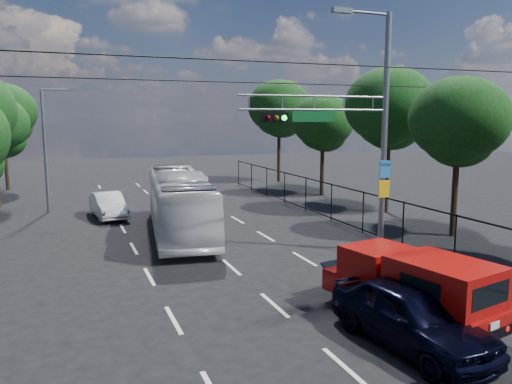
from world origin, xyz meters
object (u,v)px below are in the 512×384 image
signal_mast (359,123)px  red_pickup (411,285)px  navy_hatchback (410,315)px  white_bus (179,203)px  white_van (108,205)px

signal_mast → red_pickup: 7.99m
navy_hatchback → white_bus: size_ratio=0.43×
signal_mast → navy_hatchback: bearing=-113.4°
red_pickup → navy_hatchback: red_pickup is taller
signal_mast → white_bus: bearing=134.0°
signal_mast → white_van: bearing=127.8°
signal_mast → white_van: 14.87m
signal_mast → white_bus: signal_mast is taller
white_bus → white_van: size_ratio=2.54×
red_pickup → white_bus: white_bus is taller
signal_mast → red_pickup: (-2.31, -6.38, -4.22)m
signal_mast → white_van: (-8.68, 11.18, -4.56)m
navy_hatchback → signal_mast: bearing=60.8°
navy_hatchback → white_van: size_ratio=1.10×
signal_mast → red_pickup: bearing=-109.9°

